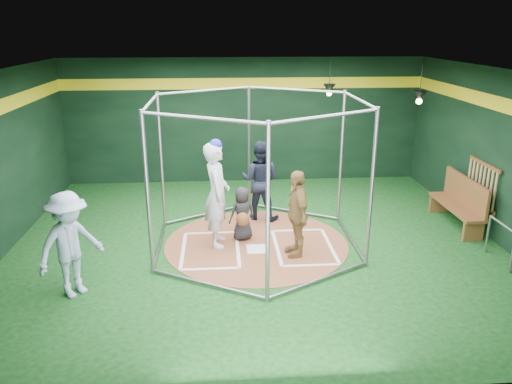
{
  "coord_description": "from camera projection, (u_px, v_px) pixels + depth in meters",
  "views": [
    {
      "loc": [
        -0.73,
        -9.48,
        4.31
      ],
      "look_at": [
        0.0,
        0.1,
        1.1
      ],
      "focal_mm": 35.0,
      "sensor_mm": 36.0,
      "label": 1
    }
  ],
  "objects": [
    {
      "name": "batting_cage",
      "position": [
        256.0,
        175.0,
        9.91
      ],
      "size": [
        4.05,
        4.67,
        3.0
      ],
      "color": "gray",
      "rests_on": "ground"
    },
    {
      "name": "pendant_lamp_near",
      "position": [
        329.0,
        89.0,
        13.08
      ],
      "size": [
        0.34,
        0.34,
        0.9
      ],
      "color": "black",
      "rests_on": "room_shell"
    },
    {
      "name": "pendant_lamp_far",
      "position": [
        420.0,
        96.0,
        11.7
      ],
      "size": [
        0.34,
        0.34,
        0.9
      ],
      "color": "black",
      "rests_on": "room_shell"
    },
    {
      "name": "room_shell",
      "position": [
        256.0,
        162.0,
        9.84
      ],
      "size": [
        10.1,
        9.1,
        3.53
      ],
      "color": "#0C350F",
      "rests_on": "ground"
    },
    {
      "name": "visitor_leopard",
      "position": [
        297.0,
        213.0,
        9.62
      ],
      "size": [
        0.54,
        1.05,
        1.72
      ],
      "primitive_type": "imported",
      "rotation": [
        0.0,
        0.0,
        -1.45
      ],
      "color": "tan",
      "rests_on": "clay_disc"
    },
    {
      "name": "bat_rack",
      "position": [
        482.0,
        184.0,
        10.79
      ],
      "size": [
        0.07,
        1.25,
        0.98
      ],
      "color": "brown",
      "rests_on": "room_shell"
    },
    {
      "name": "batter_box_left",
      "position": [
        211.0,
        249.0,
        10.07
      ],
      "size": [
        1.17,
        1.77,
        0.01
      ],
      "color": "white",
      "rests_on": "clay_disc"
    },
    {
      "name": "batter_figure",
      "position": [
        217.0,
        194.0,
        10.01
      ],
      "size": [
        0.52,
        0.79,
        2.22
      ],
      "color": "silver",
      "rests_on": "clay_disc"
    },
    {
      "name": "catcher_figure",
      "position": [
        242.0,
        214.0,
        10.4
      ],
      "size": [
        0.65,
        0.66,
        1.14
      ],
      "color": "black",
      "rests_on": "clay_disc"
    },
    {
      "name": "home_plate",
      "position": [
        258.0,
        249.0,
        10.1
      ],
      "size": [
        0.43,
        0.43,
        0.01
      ],
      "primitive_type": "cube",
      "color": "white",
      "rests_on": "clay_disc"
    },
    {
      "name": "dugout_bench",
      "position": [
        460.0,
        201.0,
        11.16
      ],
      "size": [
        0.45,
        1.94,
        1.13
      ],
      "color": "brown",
      "rests_on": "ground"
    },
    {
      "name": "batter_box_right",
      "position": [
        303.0,
        246.0,
        10.21
      ],
      "size": [
        1.17,
        1.77,
        0.01
      ],
      "color": "white",
      "rests_on": "clay_disc"
    },
    {
      "name": "umpire",
      "position": [
        260.0,
        180.0,
        11.46
      ],
      "size": [
        1.09,
        0.97,
        1.85
      ],
      "primitive_type": "imported",
      "rotation": [
        0.0,
        0.0,
        2.78
      ],
      "color": "black",
      "rests_on": "clay_disc"
    },
    {
      "name": "clay_disc",
      "position": [
        256.0,
        243.0,
        10.38
      ],
      "size": [
        3.8,
        3.8,
        0.01
      ],
      "primitive_type": "cylinder",
      "color": "brown",
      "rests_on": "ground"
    },
    {
      "name": "steel_railing",
      "position": [
        501.0,
        236.0,
        9.42
      ],
      "size": [
        0.05,
        0.93,
        0.8
      ],
      "color": "gray",
      "rests_on": "ground"
    },
    {
      "name": "bystander_blue",
      "position": [
        70.0,
        245.0,
        8.16
      ],
      "size": [
        1.29,
        1.32,
        1.81
      ],
      "primitive_type": "imported",
      "rotation": [
        0.0,
        0.0,
        0.82
      ],
      "color": "#9FB4D2",
      "rests_on": "ground"
    }
  ]
}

